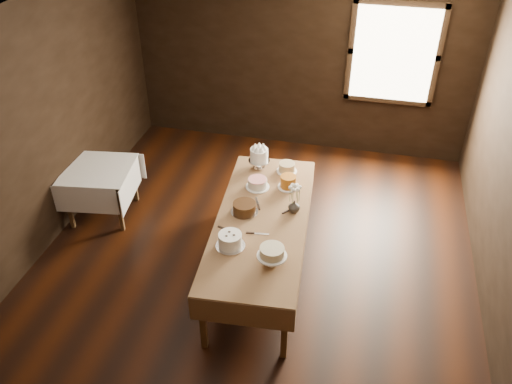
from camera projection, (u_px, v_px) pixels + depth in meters
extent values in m
cube|color=black|center=(252.00, 269.00, 6.04)|extent=(5.00, 6.00, 0.01)
cube|color=beige|center=(251.00, 27.00, 4.43)|extent=(5.00, 6.00, 0.01)
cube|color=black|center=(301.00, 59.00, 7.62)|extent=(5.00, 0.02, 2.80)
cube|color=black|center=(29.00, 138.00, 5.71)|extent=(0.02, 6.00, 2.80)
cube|color=#FFEABF|center=(394.00, 55.00, 7.21)|extent=(1.10, 0.05, 1.30)
cube|color=#483019|center=(203.00, 322.00, 4.96)|extent=(0.06, 0.06, 0.69)
cube|color=#483019|center=(245.00, 187.00, 6.79)|extent=(0.06, 0.06, 0.69)
cube|color=#483019|center=(284.00, 332.00, 4.86)|extent=(0.06, 0.06, 0.69)
cube|color=#483019|center=(305.00, 193.00, 6.69)|extent=(0.06, 0.06, 0.69)
cube|color=#483019|center=(262.00, 221.00, 5.61)|extent=(1.07, 2.45, 0.04)
cube|color=#966C46|center=(262.00, 219.00, 5.59)|extent=(1.14, 2.51, 0.01)
cube|color=#483019|center=(69.00, 207.00, 6.49)|extent=(0.05, 0.05, 0.64)
cube|color=#483019|center=(87.00, 178.00, 7.02)|extent=(0.05, 0.05, 0.64)
cube|color=#483019|center=(119.00, 209.00, 6.45)|extent=(0.05, 0.05, 0.64)
cube|color=#483019|center=(134.00, 180.00, 6.97)|extent=(0.05, 0.05, 0.64)
cube|color=#483019|center=(98.00, 171.00, 6.54)|extent=(0.84, 0.84, 0.04)
cube|color=white|center=(98.00, 169.00, 6.52)|extent=(0.94, 0.94, 0.01)
cylinder|color=silver|center=(259.00, 164.00, 6.37)|extent=(0.26, 0.26, 0.12)
cylinder|color=white|center=(259.00, 154.00, 6.29)|extent=(0.30, 0.30, 0.15)
cylinder|color=white|center=(287.00, 171.00, 6.34)|extent=(0.25, 0.25, 0.01)
cylinder|color=tan|center=(287.00, 167.00, 6.30)|extent=(0.20, 0.20, 0.11)
cylinder|color=white|center=(258.00, 187.00, 6.06)|extent=(0.28, 0.28, 0.01)
cylinder|color=white|center=(258.00, 183.00, 6.03)|extent=(0.25, 0.25, 0.09)
cylinder|color=white|center=(288.00, 187.00, 6.06)|extent=(0.24, 0.24, 0.01)
cylinder|color=#B7671A|center=(288.00, 182.00, 6.02)|extent=(0.19, 0.19, 0.14)
cylinder|color=silver|center=(244.00, 212.00, 5.67)|extent=(0.30, 0.30, 0.01)
cylinder|color=#3C210C|center=(244.00, 207.00, 5.64)|extent=(0.33, 0.33, 0.11)
cylinder|color=silver|center=(230.00, 246.00, 5.22)|extent=(0.30, 0.30, 0.01)
cylinder|color=white|center=(230.00, 240.00, 5.17)|extent=(0.33, 0.33, 0.14)
cylinder|color=white|center=(272.00, 259.00, 4.98)|extent=(0.29, 0.29, 0.12)
cylinder|color=beige|center=(272.00, 251.00, 4.92)|extent=(0.33, 0.33, 0.09)
cube|color=silver|center=(262.00, 234.00, 5.37)|extent=(0.24, 0.06, 0.01)
cube|color=silver|center=(257.00, 201.00, 5.84)|extent=(0.12, 0.23, 0.01)
cube|color=silver|center=(294.00, 208.00, 5.73)|extent=(0.17, 0.20, 0.01)
cube|color=silver|center=(231.00, 232.00, 5.40)|extent=(0.24, 0.10, 0.01)
imported|color=#2D2823|center=(294.00, 206.00, 5.65)|extent=(0.18, 0.18, 0.13)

